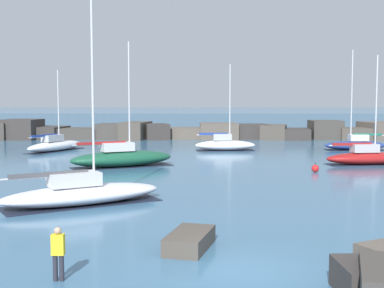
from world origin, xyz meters
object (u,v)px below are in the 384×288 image
person_on_rocks (58,251)px  sailboat_moored_2 (81,192)px  sailboat_moored_4 (122,158)px  sailboat_moored_6 (55,145)px  sailboat_moored_0 (368,157)px  mooring_buoy_orange_near (315,168)px  sailboat_moored_1 (225,144)px  sailboat_moored_7 (355,144)px

person_on_rocks → sailboat_moored_2: bearing=98.9°
sailboat_moored_4 → sailboat_moored_6: size_ratio=1.18×
sailboat_moored_0 → mooring_buoy_orange_near: 6.73m
sailboat_moored_1 → sailboat_moored_7: sailboat_moored_7 is taller
sailboat_moored_6 → sailboat_moored_2: bearing=-72.6°
sailboat_moored_4 → sailboat_moored_6: 14.63m
sailboat_moored_0 → sailboat_moored_4: sailboat_moored_4 is taller
sailboat_moored_1 → sailboat_moored_6: bearing=-177.5°
sailboat_moored_6 → sailboat_moored_4: bearing=-55.5°
sailboat_moored_1 → person_on_rocks: (-6.73, -38.34, 0.24)m
sailboat_moored_0 → sailboat_moored_1: size_ratio=1.00×
sailboat_moored_0 → sailboat_moored_2: 24.93m
sailboat_moored_2 → sailboat_moored_6: 27.86m
sailboat_moored_2 → sailboat_moored_6: size_ratio=1.33×
sailboat_moored_1 → sailboat_moored_2: sailboat_moored_2 is taller
sailboat_moored_6 → sailboat_moored_7: sailboat_moored_7 is taller
sailboat_moored_2 → sailboat_moored_4: bearing=90.2°
sailboat_moored_6 → mooring_buoy_orange_near: 26.89m
sailboat_moored_4 → person_on_rocks: (1.78, -25.55, 0.16)m
sailboat_moored_2 → mooring_buoy_orange_near: sailboat_moored_2 is taller
sailboat_moored_0 → sailboat_moored_1: 15.53m
sailboat_moored_6 → person_on_rocks: bearing=-75.0°
sailboat_moored_0 → sailboat_moored_4: 19.23m
sailboat_moored_1 → sailboat_moored_4: (-8.51, -12.79, 0.08)m
sailboat_moored_0 → mooring_buoy_orange_near: bearing=-139.4°
sailboat_moored_4 → mooring_buoy_orange_near: bearing=-11.6°
sailboat_moored_1 → mooring_buoy_orange_near: size_ratio=11.77×
sailboat_moored_7 → sailboat_moored_1: bearing=-177.6°
sailboat_moored_2 → sailboat_moored_1: bearing=72.8°
sailboat_moored_0 → sailboat_moored_4: bearing=-175.5°
sailboat_moored_1 → sailboat_moored_7: (13.18, 0.56, -0.03)m
sailboat_moored_4 → person_on_rocks: 25.61m
sailboat_moored_0 → sailboat_moored_2: bearing=-140.0°
sailboat_moored_7 → sailboat_moored_6: bearing=-177.5°
sailboat_moored_4 → sailboat_moored_7: size_ratio=0.94×
mooring_buoy_orange_near → sailboat_moored_4: bearing=168.4°
sailboat_moored_0 → sailboat_moored_2: sailboat_moored_2 is taller
sailboat_moored_4 → mooring_buoy_orange_near: size_ratio=13.01×
sailboat_moored_0 → sailboat_moored_2: size_ratio=0.80×
sailboat_moored_1 → mooring_buoy_orange_near: sailboat_moored_1 is taller
sailboat_moored_2 → sailboat_moored_0: bearing=40.0°
sailboat_moored_0 → sailboat_moored_6: (-27.46, 10.56, -0.00)m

